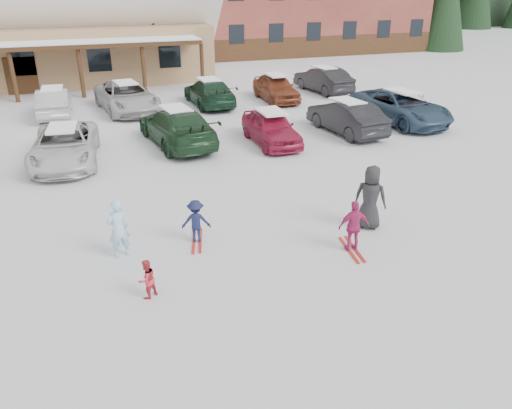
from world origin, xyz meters
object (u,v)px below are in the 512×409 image
object	(u,v)px
adult_skier	(118,229)
toddler_red	(147,279)
lamp_post	(153,24)
parked_car_2	(65,145)
parked_car_4	(271,127)
parked_car_11	(209,92)
parked_car_12	(276,88)
parked_car_9	(54,102)
parked_car_5	(346,117)
parked_car_13	(323,80)
child_magenta	(354,226)
bystander_dark	(370,197)
parked_car_10	(127,97)
parked_car_3	(177,126)
parked_car_6	(400,107)
child_navy	(196,221)

from	to	relation	value
adult_skier	toddler_red	world-z (taller)	adult_skier
toddler_red	adult_skier	bearing A→B (deg)	-111.38
lamp_post	parked_car_2	world-z (taller)	lamp_post
parked_car_4	toddler_red	bearing A→B (deg)	-123.88
adult_skier	parked_car_11	distance (m)	16.53
toddler_red	parked_car_12	world-z (taller)	parked_car_12
toddler_red	parked_car_11	xyz separation A→B (m)	(5.83, 17.35, 0.25)
parked_car_9	lamp_post	bearing A→B (deg)	-126.54
parked_car_5	parked_car_13	xyz separation A→B (m)	(2.96, 8.41, 0.01)
lamp_post	parked_car_9	world-z (taller)	lamp_post
adult_skier	child_magenta	distance (m)	5.96
parked_car_12	parked_car_11	bearing A→B (deg)	179.00
bystander_dark	parked_car_10	size ratio (longest dim) A/B	0.34
parked_car_5	parked_car_12	world-z (taller)	parked_car_5
parked_car_3	parked_car_10	xyz separation A→B (m)	(-1.40, 6.61, -0.02)
parked_car_5	parked_car_6	bearing A→B (deg)	-173.68
parked_car_4	parked_car_12	size ratio (longest dim) A/B	0.95
child_magenta	parked_car_10	world-z (taller)	parked_car_10
parked_car_10	parked_car_11	size ratio (longest dim) A/B	1.11
parked_car_10	parked_car_6	bearing A→B (deg)	-36.77
parked_car_3	parked_car_11	world-z (taller)	parked_car_3
parked_car_5	toddler_red	bearing A→B (deg)	37.70
parked_car_9	parked_car_11	size ratio (longest dim) A/B	0.88
child_magenta	parked_car_3	bearing A→B (deg)	-67.91
parked_car_2	parked_car_12	bearing A→B (deg)	37.40
toddler_red	parked_car_13	distance (m)	22.75
parked_car_10	lamp_post	bearing A→B (deg)	62.78
adult_skier	bystander_dark	xyz separation A→B (m)	(6.79, -0.63, 0.14)
parked_car_11	parked_car_13	world-z (taller)	parked_car_13
lamp_post	child_navy	size ratio (longest dim) A/B	5.41
toddler_red	parked_car_4	distance (m)	11.70
parked_car_2	parked_car_3	xyz separation A→B (m)	(4.47, 0.93, 0.08)
lamp_post	parked_car_6	world-z (taller)	lamp_post
adult_skier	parked_car_13	world-z (taller)	adult_skier
parked_car_3	parked_car_10	bearing A→B (deg)	-85.83
parked_car_3	parked_car_4	size ratio (longest dim) A/B	1.31
child_navy	bystander_dark	size ratio (longest dim) A/B	0.65
toddler_red	parked_car_4	xyz separation A→B (m)	(6.57, 9.68, 0.24)
parked_car_4	parked_car_10	bearing A→B (deg)	123.95
child_magenta	parked_car_9	world-z (taller)	parked_car_9
child_magenta	parked_car_5	size ratio (longest dim) A/B	0.31
parked_car_10	parked_car_12	bearing A→B (deg)	-9.96
parked_car_3	parked_car_9	bearing A→B (deg)	-61.30
parked_car_5	parked_car_4	bearing A→B (deg)	-0.87
toddler_red	bystander_dark	bearing A→B (deg)	159.96
adult_skier	parked_car_2	bearing A→B (deg)	-99.87
toddler_red	child_navy	size ratio (longest dim) A/B	0.77
adult_skier	parked_car_4	bearing A→B (deg)	-151.55
parked_car_5	parked_car_6	world-z (taller)	parked_car_6
adult_skier	toddler_red	size ratio (longest dim) A/B	1.69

